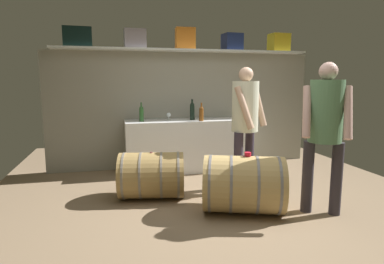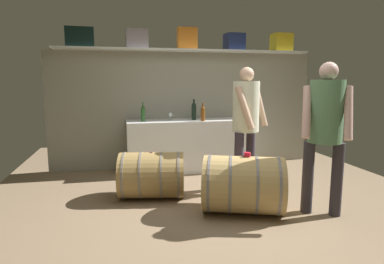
{
  "view_description": "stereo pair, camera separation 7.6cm",
  "coord_description": "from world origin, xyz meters",
  "px_view_note": "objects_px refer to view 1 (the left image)",
  "views": [
    {
      "loc": [
        -1.21,
        -3.32,
        1.5
      ],
      "look_at": [
        -0.27,
        0.59,
        0.87
      ],
      "focal_mm": 30.99,
      "sensor_mm": 36.0,
      "label": 1
    },
    {
      "loc": [
        -1.13,
        -3.34,
        1.5
      ],
      "look_at": [
        -0.27,
        0.59,
        0.87
      ],
      "focal_mm": 30.99,
      "sensor_mm": 36.0,
      "label": 2
    }
  ],
  "objects_px": {
    "work_cabinet": "(185,145)",
    "wine_barrel_near": "(244,184)",
    "toolcase_grey": "(135,39)",
    "tasting_cup": "(248,154)",
    "toolcase_orange": "(185,39)",
    "visitor_tasting": "(325,123)",
    "wine_barrel_far": "(152,175)",
    "winemaker_pouring": "(245,116)",
    "wine_glass": "(169,115)",
    "toolcase_black": "(77,37)",
    "toolcase_yellow": "(279,43)",
    "wine_bottle_dark": "(192,111)",
    "wine_bottle_green": "(141,113)",
    "toolcase_navy": "(232,42)",
    "wine_bottle_amber": "(201,113)"
  },
  "relations": [
    {
      "from": "toolcase_yellow",
      "to": "visitor_tasting",
      "type": "xyz_separation_m",
      "value": [
        -0.65,
        -2.36,
        -1.12
      ]
    },
    {
      "from": "wine_barrel_near",
      "to": "tasting_cup",
      "type": "height_order",
      "value": "tasting_cup"
    },
    {
      "from": "wine_barrel_far",
      "to": "winemaker_pouring",
      "type": "bearing_deg",
      "value": 12.26
    },
    {
      "from": "wine_bottle_dark",
      "to": "wine_bottle_amber",
      "type": "relative_size",
      "value": 1.16
    },
    {
      "from": "wine_bottle_green",
      "to": "tasting_cup",
      "type": "xyz_separation_m",
      "value": [
        1.02,
        -1.89,
        -0.31
      ]
    },
    {
      "from": "wine_bottle_green",
      "to": "wine_barrel_near",
      "type": "xyz_separation_m",
      "value": [
        0.98,
        -1.89,
        -0.66
      ]
    },
    {
      "from": "toolcase_orange",
      "to": "wine_glass",
      "type": "relative_size",
      "value": 2.81
    },
    {
      "from": "toolcase_orange",
      "to": "toolcase_yellow",
      "type": "distance_m",
      "value": 1.7
    },
    {
      "from": "toolcase_yellow",
      "to": "wine_bottle_amber",
      "type": "xyz_separation_m",
      "value": [
        -1.53,
        -0.39,
        -1.19
      ]
    },
    {
      "from": "toolcase_orange",
      "to": "winemaker_pouring",
      "type": "xyz_separation_m",
      "value": [
        0.53,
        -1.35,
        -1.16
      ]
    },
    {
      "from": "wine_barrel_far",
      "to": "tasting_cup",
      "type": "distance_m",
      "value": 1.29
    },
    {
      "from": "winemaker_pouring",
      "to": "work_cabinet",
      "type": "bearing_deg",
      "value": -100.54
    },
    {
      "from": "toolcase_black",
      "to": "wine_bottle_dark",
      "type": "xyz_separation_m",
      "value": [
        1.77,
        -0.19,
        -1.16
      ]
    },
    {
      "from": "wine_bottle_green",
      "to": "toolcase_grey",
      "type": "bearing_deg",
      "value": 103.69
    },
    {
      "from": "toolcase_grey",
      "to": "wine_bottle_green",
      "type": "distance_m",
      "value": 1.2
    },
    {
      "from": "work_cabinet",
      "to": "tasting_cup",
      "type": "xyz_separation_m",
      "value": [
        0.31,
        -1.93,
        0.25
      ]
    },
    {
      "from": "toolcase_grey",
      "to": "toolcase_black",
      "type": "bearing_deg",
      "value": 178.16
    },
    {
      "from": "tasting_cup",
      "to": "toolcase_orange",
      "type": "bearing_deg",
      "value": 96.78
    },
    {
      "from": "wine_bottle_green",
      "to": "winemaker_pouring",
      "type": "relative_size",
      "value": 0.18
    },
    {
      "from": "winemaker_pouring",
      "to": "toolcase_navy",
      "type": "bearing_deg",
      "value": -139.7
    },
    {
      "from": "toolcase_black",
      "to": "toolcase_yellow",
      "type": "height_order",
      "value": "toolcase_yellow"
    },
    {
      "from": "toolcase_black",
      "to": "winemaker_pouring",
      "type": "xyz_separation_m",
      "value": [
        2.24,
        -1.35,
        -1.13
      ]
    },
    {
      "from": "wine_bottle_amber",
      "to": "winemaker_pouring",
      "type": "relative_size",
      "value": 0.18
    },
    {
      "from": "wine_barrel_far",
      "to": "visitor_tasting",
      "type": "xyz_separation_m",
      "value": [
        1.81,
        -0.95,
        0.74
      ]
    },
    {
      "from": "wine_bottle_dark",
      "to": "wine_glass",
      "type": "xyz_separation_m",
      "value": [
        -0.39,
        0.03,
        -0.07
      ]
    },
    {
      "from": "toolcase_black",
      "to": "visitor_tasting",
      "type": "relative_size",
      "value": 0.25
    },
    {
      "from": "work_cabinet",
      "to": "wine_barrel_far",
      "type": "relative_size",
      "value": 2.17
    },
    {
      "from": "wine_glass",
      "to": "wine_barrel_near",
      "type": "distance_m",
      "value": 2.13
    },
    {
      "from": "wine_barrel_far",
      "to": "tasting_cup",
      "type": "height_order",
      "value": "tasting_cup"
    },
    {
      "from": "toolcase_black",
      "to": "visitor_tasting",
      "type": "xyz_separation_m",
      "value": [
        2.76,
        -2.36,
        -1.12
      ]
    },
    {
      "from": "work_cabinet",
      "to": "wine_glass",
      "type": "bearing_deg",
      "value": 170.07
    },
    {
      "from": "toolcase_grey",
      "to": "tasting_cup",
      "type": "distance_m",
      "value": 2.8
    },
    {
      "from": "toolcase_orange",
      "to": "work_cabinet",
      "type": "xyz_separation_m",
      "value": [
        -0.06,
        -0.2,
        -1.76
      ]
    },
    {
      "from": "visitor_tasting",
      "to": "toolcase_orange",
      "type": "bearing_deg",
      "value": -36.71
    },
    {
      "from": "work_cabinet",
      "to": "wine_bottle_amber",
      "type": "relative_size",
      "value": 6.59
    },
    {
      "from": "toolcase_black",
      "to": "wine_bottle_dark",
      "type": "distance_m",
      "value": 2.13
    },
    {
      "from": "wine_bottle_green",
      "to": "visitor_tasting",
      "type": "relative_size",
      "value": 0.18
    },
    {
      "from": "toolcase_orange",
      "to": "wine_barrel_near",
      "type": "relative_size",
      "value": 0.33
    },
    {
      "from": "tasting_cup",
      "to": "wine_bottle_green",
      "type": "bearing_deg",
      "value": 118.42
    },
    {
      "from": "work_cabinet",
      "to": "wine_barrel_near",
      "type": "bearing_deg",
      "value": -81.93
    },
    {
      "from": "wine_barrel_near",
      "to": "toolcase_navy",
      "type": "bearing_deg",
      "value": 93.56
    },
    {
      "from": "wine_glass",
      "to": "wine_barrel_far",
      "type": "relative_size",
      "value": 0.14
    },
    {
      "from": "wine_bottle_amber",
      "to": "wine_bottle_dark",
      "type": "bearing_deg",
      "value": 115.78
    },
    {
      "from": "toolcase_black",
      "to": "tasting_cup",
      "type": "distance_m",
      "value": 3.24
    },
    {
      "from": "work_cabinet",
      "to": "wine_barrel_far",
      "type": "distance_m",
      "value": 1.4
    },
    {
      "from": "toolcase_grey",
      "to": "work_cabinet",
      "type": "bearing_deg",
      "value": -16.2
    },
    {
      "from": "toolcase_orange",
      "to": "work_cabinet",
      "type": "height_order",
      "value": "toolcase_orange"
    },
    {
      "from": "wine_bottle_green",
      "to": "winemaker_pouring",
      "type": "height_order",
      "value": "winemaker_pouring"
    },
    {
      "from": "winemaker_pouring",
      "to": "wine_bottle_dark",
      "type": "bearing_deg",
      "value": -106.2
    },
    {
      "from": "toolcase_yellow",
      "to": "toolcase_grey",
      "type": "bearing_deg",
      "value": 177.12
    }
  ]
}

